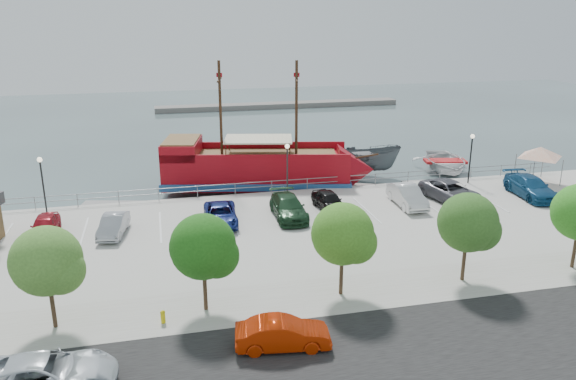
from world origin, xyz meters
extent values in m
plane|color=#3C484B|center=(0.00, 0.00, -1.00)|extent=(160.00, 160.00, 0.00)
cube|color=black|center=(0.00, -16.00, 0.01)|extent=(100.00, 8.00, 0.04)
cube|color=#9A958B|center=(0.00, -10.00, 0.01)|extent=(100.00, 4.00, 0.05)
cylinder|color=gray|center=(0.00, 7.80, 0.95)|extent=(50.00, 0.06, 0.06)
cylinder|color=gray|center=(0.00, 7.80, 0.55)|extent=(50.00, 0.06, 0.06)
cube|color=slate|center=(10.00, 55.00, -0.60)|extent=(40.00, 3.00, 0.80)
cube|color=maroon|center=(-1.55, 11.65, 0.88)|extent=(16.50, 8.21, 2.57)
cube|color=navy|center=(-1.55, 11.65, 0.04)|extent=(16.85, 8.56, 0.59)
cone|color=maroon|center=(6.95, 9.79, 0.88)|extent=(4.10, 5.31, 4.74)
cube|color=maroon|center=(-7.82, 13.03, 2.85)|extent=(3.95, 5.46, 1.38)
cube|color=brown|center=(-7.82, 13.03, 3.59)|extent=(3.68, 5.03, 0.12)
cube|color=brown|center=(-1.06, 11.55, 2.21)|extent=(13.48, 7.00, 0.15)
cube|color=maroon|center=(-1.04, 13.97, 2.51)|extent=(15.49, 3.58, 0.69)
cube|color=maroon|center=(-2.05, 9.34, 2.51)|extent=(15.49, 3.58, 0.69)
cylinder|color=#382111|center=(1.83, 10.91, 6.21)|extent=(0.28, 0.28, 8.10)
cylinder|color=#382111|center=(-4.44, 12.29, 6.21)|extent=(0.28, 0.28, 8.10)
cylinder|color=#382111|center=(1.83, 10.91, 8.68)|extent=(0.77, 2.93, 0.14)
cylinder|color=#382111|center=(-4.44, 12.29, 8.68)|extent=(0.77, 2.93, 0.14)
cube|color=beige|center=(-1.35, 11.61, 3.64)|extent=(6.40, 4.90, 0.12)
cylinder|color=#382111|center=(7.62, 9.64, 2.06)|extent=(2.44, 0.68, 0.58)
imported|color=#4B5256|center=(9.09, 13.85, 0.38)|extent=(7.61, 4.78, 2.76)
imported|color=silver|center=(17.52, 13.35, -0.22)|extent=(6.84, 8.48, 1.56)
cube|color=gray|center=(-12.67, 9.20, -0.80)|extent=(7.29, 3.63, 0.40)
cube|color=gray|center=(8.03, 9.20, -0.80)|extent=(7.16, 4.47, 0.40)
cube|color=gray|center=(14.73, 9.20, -0.81)|extent=(6.66, 2.44, 0.37)
cylinder|color=slate|center=(20.66, 6.79, 1.13)|extent=(0.07, 0.07, 2.25)
cylinder|color=slate|center=(23.31, 6.67, 1.13)|extent=(0.07, 0.07, 2.25)
cylinder|color=slate|center=(20.53, 4.14, 1.13)|extent=(0.07, 0.07, 2.25)
cylinder|color=slate|center=(23.19, 4.01, 1.13)|extent=(0.07, 0.07, 2.25)
pyramid|color=white|center=(21.92, 5.40, 3.12)|extent=(4.49, 4.49, 0.92)
imported|color=silver|center=(-14.63, -14.91, 0.77)|extent=(5.62, 2.78, 1.53)
imported|color=#B22404|center=(-5.02, -14.06, 0.69)|extent=(4.32, 2.00, 1.37)
cylinder|color=#CDB70B|center=(-10.08, -10.80, 0.28)|extent=(0.22, 0.22, 0.55)
sphere|color=#CDB70B|center=(-10.08, -10.80, 0.57)|extent=(0.24, 0.24, 0.24)
cylinder|color=black|center=(-18.00, 6.50, 2.00)|extent=(0.12, 0.12, 4.00)
sphere|color=#FFF2CC|center=(-18.00, 6.50, 4.10)|extent=(0.36, 0.36, 0.36)
cylinder|color=black|center=(0.00, 6.50, 2.00)|extent=(0.12, 0.12, 4.00)
sphere|color=#FFF2CC|center=(0.00, 6.50, 4.10)|extent=(0.36, 0.36, 0.36)
cylinder|color=black|center=(16.00, 6.50, 2.00)|extent=(0.12, 0.12, 4.00)
sphere|color=#FFF2CC|center=(16.00, 6.50, 4.10)|extent=(0.36, 0.36, 0.36)
cylinder|color=#473321|center=(-15.00, -10.00, 1.10)|extent=(0.20, 0.20, 2.20)
sphere|color=#416E28|center=(-15.00, -10.00, 3.40)|extent=(3.20, 3.20, 3.20)
sphere|color=#416E28|center=(-14.40, -10.30, 3.00)|extent=(2.20, 2.20, 2.20)
cylinder|color=#473321|center=(-8.00, -10.00, 1.10)|extent=(0.20, 0.20, 2.20)
sphere|color=#1B5013|center=(-8.00, -10.00, 3.40)|extent=(3.20, 3.20, 3.20)
sphere|color=#1B5013|center=(-7.40, -10.30, 3.00)|extent=(2.20, 2.20, 2.20)
cylinder|color=#473321|center=(-1.00, -10.00, 1.10)|extent=(0.20, 0.20, 2.20)
sphere|color=#386D1D|center=(-1.00, -10.00, 3.40)|extent=(3.20, 3.20, 3.20)
sphere|color=#386D1D|center=(-0.40, -10.30, 3.00)|extent=(2.20, 2.20, 2.20)
cylinder|color=#473321|center=(6.00, -10.00, 1.10)|extent=(0.20, 0.20, 2.20)
sphere|color=#2C541D|center=(6.00, -10.00, 3.40)|extent=(3.20, 3.20, 3.20)
sphere|color=#2C541D|center=(6.60, -10.30, 3.00)|extent=(2.20, 2.20, 2.20)
cylinder|color=#473321|center=(13.00, -10.00, 1.10)|extent=(0.20, 0.20, 2.20)
imported|color=maroon|center=(-17.38, 2.20, 0.67)|extent=(1.65, 3.97, 1.34)
imported|color=#9C9FA7|center=(-13.00, 1.29, 0.66)|extent=(2.06, 4.21, 1.33)
imported|color=navy|center=(-5.89, 1.65, 0.68)|extent=(2.56, 5.00, 1.35)
imported|color=#1A3B21|center=(-1.01, 1.83, 0.76)|extent=(2.23, 5.28, 1.52)
imported|color=black|center=(2.32, 2.78, 0.69)|extent=(2.03, 4.19, 1.38)
imported|color=silver|center=(8.34, 2.23, 0.78)|extent=(1.83, 4.82, 1.57)
imported|color=#54535C|center=(12.11, 2.44, 0.78)|extent=(3.64, 5.99, 1.55)
imported|color=navy|center=(18.81, 2.02, 0.81)|extent=(2.69, 5.73, 1.62)
camera|label=1|loc=(-9.70, -34.92, 14.09)|focal=35.00mm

